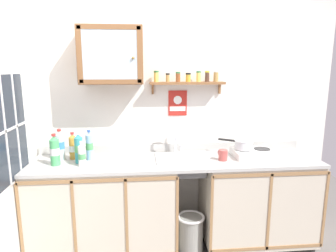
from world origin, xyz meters
name	(u,v)px	position (x,y,z in m)	size (l,w,h in m)	color
back_wall	(172,115)	(0.00, 0.64, 1.31)	(3.36, 0.07, 2.60)	silver
lower_cabinet_run	(105,208)	(-0.69, 0.31, 0.45)	(1.36, 0.61, 0.89)	black
lower_cabinet_run_right	(256,202)	(0.82, 0.31, 0.45)	(1.10, 0.61, 0.89)	black
countertop	(176,161)	(0.00, 0.31, 0.91)	(2.72, 0.63, 0.03)	#B2B2AD
backsplash	(173,147)	(0.00, 0.60, 0.96)	(2.72, 0.02, 0.08)	#B2B2AD
sink	(181,160)	(0.05, 0.35, 0.90)	(0.50, 0.42, 0.50)	silver
hot_plate_stove	(254,153)	(0.78, 0.34, 0.96)	(0.40, 0.32, 0.07)	silver
saucepan	(243,144)	(0.68, 0.37, 1.04)	(0.32, 0.24, 0.09)	silver
bottle_water_blue_0	(89,146)	(-0.82, 0.39, 1.06)	(0.07, 0.07, 0.29)	#8CB7E0
bottle_soda_green_1	(55,151)	(-1.10, 0.25, 1.06)	(0.08, 0.08, 0.29)	#4CB266
bottle_detergent_teal_2	(79,148)	(-0.90, 0.30, 1.06)	(0.08, 0.08, 0.29)	teal
bottle_juice_amber_3	(73,147)	(-0.98, 0.42, 1.04)	(0.07, 0.07, 0.26)	gold
bottle_opaque_white_4	(82,155)	(-0.86, 0.20, 1.03)	(0.06, 0.06, 0.23)	white
bottle_water_clear_5	(60,145)	(-1.10, 0.41, 1.06)	(0.09, 0.09, 0.30)	silver
mug	(223,155)	(0.44, 0.25, 0.98)	(0.08, 0.12, 0.10)	#B24C47
wall_cabinet	(111,55)	(-0.59, 0.48, 1.90)	(0.59, 0.29, 0.53)	brown
spice_shelf	(188,81)	(0.14, 0.54, 1.66)	(0.75, 0.14, 0.23)	brown
warning_sign	(178,103)	(0.05, 0.61, 1.43)	(0.19, 0.01, 0.26)	#B2261E
window	(9,129)	(-1.38, 0.04, 1.31)	(0.03, 0.63, 0.90)	#262D38
trash_bin	(191,234)	(0.13, 0.18, 0.21)	(0.26, 0.26, 0.40)	gray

